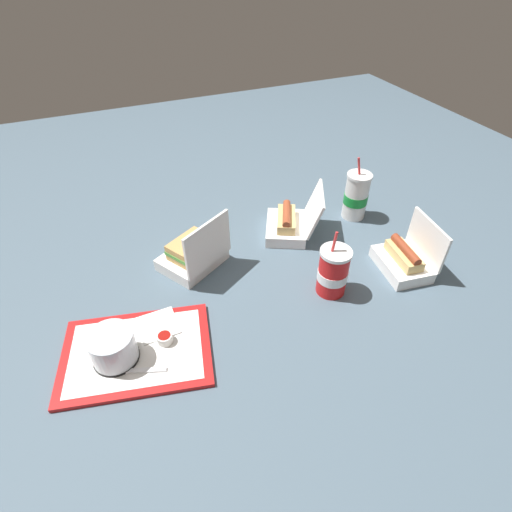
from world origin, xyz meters
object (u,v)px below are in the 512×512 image
food_tray (137,352)px  plastic_fork (144,370)px  clamshell_sandwich_center (194,254)px  clamshell_hotdog_left (405,259)px  soda_cup_center (333,272)px  cake_container (113,348)px  soda_cup_right (356,196)px  clamshell_hotdog_back (289,223)px  ketchup_cup (165,338)px

food_tray → plastic_fork: bearing=95.0°
clamshell_sandwich_center → plastic_fork: bearing=56.3°
clamshell_hotdog_left → soda_cup_center: bearing=-1.2°
plastic_fork → soda_cup_center: size_ratio=0.52×
cake_container → clamshell_sandwich_center: bearing=-135.4°
food_tray → cake_container: bearing=5.2°
food_tray → soda_cup_right: soda_cup_right is taller
clamshell_hotdog_back → soda_cup_right: bearing=-179.8°
ketchup_cup → clamshell_hotdog_back: 0.60m
cake_container → soda_cup_right: (-0.90, -0.31, 0.03)m
food_tray → soda_cup_right: 0.91m
clamshell_hotdog_left → soda_cup_right: (-0.02, -0.31, 0.04)m
soda_cup_center → food_tray: bearing=0.4°
clamshell_hotdog_left → soda_cup_center: size_ratio=0.92×
clamshell_hotdog_left → soda_cup_right: bearing=-93.9°
ketchup_cup → clamshell_sandwich_center: 0.32m
ketchup_cup → clamshell_sandwich_center: clamshell_sandwich_center is taller
clamshell_sandwich_center → soda_cup_center: bearing=141.4°
plastic_fork → clamshell_hotdog_back: (-0.58, -0.38, 0.03)m
ketchup_cup → soda_cup_right: (-0.78, -0.31, 0.06)m
soda_cup_right → cake_container: bearing=19.2°
clamshell_sandwich_center → clamshell_hotdog_back: (-0.35, -0.04, -0.00)m
ketchup_cup → food_tray: bearing=-1.1°
clamshell_sandwich_center → soda_cup_center: (-0.34, 0.27, 0.03)m
cake_container → plastic_fork: size_ratio=1.02×
cake_container → clamshell_hotdog_left: bearing=-179.8°
clamshell_hotdog_left → clamshell_hotdog_back: 0.39m
soda_cup_right → clamshell_hotdog_back: bearing=0.2°
cake_container → plastic_fork: bearing=130.5°
clamshell_hotdog_left → ketchup_cup: bearing=-0.0°
clamshell_hotdog_left → soda_cup_center: soda_cup_center is taller
clamshell_sandwich_center → soda_cup_center: soda_cup_center is taller
clamshell_hotdog_back → soda_cup_right: (-0.27, -0.00, 0.04)m
cake_container → clamshell_sandwich_center: 0.39m
soda_cup_right → soda_cup_center: soda_cup_right is taller
clamshell_sandwich_center → soda_cup_center: 0.43m
ketchup_cup → soda_cup_right: 0.84m
plastic_fork → clamshell_sandwich_center: bearing=-103.6°
clamshell_sandwich_center → clamshell_hotdog_back: clamshell_sandwich_center is taller
soda_cup_right → clamshell_sandwich_center: bearing=3.4°
cake_container → ketchup_cup: 0.13m
food_tray → cake_container: 0.07m
clamshell_sandwich_center → clamshell_hotdog_left: 0.66m
food_tray → soda_cup_right: size_ratio=1.80×
clamshell_hotdog_back → soda_cup_center: size_ratio=1.17×
ketchup_cup → soda_cup_center: bearing=-179.4°
clamshell_hotdog_left → soda_cup_center: 0.26m
clamshell_hotdog_left → food_tray: bearing=-0.1°
plastic_fork → soda_cup_right: 0.93m
cake_container → soda_cup_right: size_ratio=0.48×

